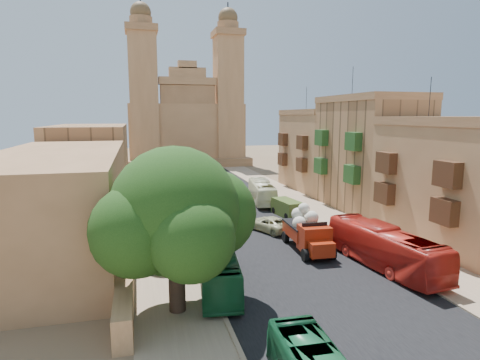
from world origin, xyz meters
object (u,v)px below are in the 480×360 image
bus_cream_east (262,192)px  car_blue_b (191,170)px  car_blue_a (206,224)px  pedestrian_a (426,250)px  car_white_b (214,183)px  pedestrian_c (365,236)px  church (185,124)px  car_dkblue (182,187)px  street_tree_c (149,175)px  street_tree_d (147,165)px  street_tree_a (160,226)px  car_white_a (229,203)px  olive_pickup (287,208)px  bus_green_north (217,265)px  red_truck (308,231)px  street_tree_b (153,190)px  ficus_tree (177,215)px  car_cream (269,224)px  bus_red_east (384,247)px

bus_cream_east → car_blue_b: bearing=-70.4°
bus_cream_east → car_blue_a: bearing=59.1°
pedestrian_a → car_white_b: bearing=-51.5°
car_blue_a → pedestrian_c: size_ratio=2.04×
church → car_dkblue: (-5.00, -36.05, -8.94)m
street_tree_c → street_tree_d: (0.00, 12.00, 0.06)m
street_tree_a → pedestrian_a: (20.61, -4.40, -2.17)m
bus_cream_east → car_white_a: bearing=34.5°
street_tree_d → car_blue_a: (5.00, -27.88, -2.84)m
olive_pickup → street_tree_c: bearing=140.6°
street_tree_c → bus_green_north: bearing=-83.1°
red_truck → car_dkblue: size_ratio=1.73×
street_tree_b → street_tree_c: 12.00m
street_tree_d → red_truck: street_tree_d is taller
ficus_tree → street_tree_c: ficus_tree is taller
ficus_tree → car_cream: bearing=54.2°
bus_cream_east → car_dkblue: (-9.38, 11.22, -0.85)m
bus_cream_east → pedestrian_c: bearing=107.9°
car_white_b → pedestrian_a: pedestrian_a is taller
street_tree_c → car_cream: size_ratio=0.99×
street_tree_d → bus_green_north: bearing=-85.1°
car_blue_a → car_blue_b: size_ratio=0.97×
car_blue_a → car_dkblue: car_blue_a is taller
pedestrian_c → car_blue_b: bearing=-164.5°
car_white_b → street_tree_a: bearing=75.2°
street_tree_a → pedestrian_a: 21.18m
church → olive_pickup: church is taller
car_blue_a → bus_green_north: bearing=-88.1°
bus_green_north → bus_cream_east: (10.88, 24.39, 0.03)m
ficus_tree → pedestrian_a: bearing=10.2°
street_tree_a → red_truck: street_tree_a is taller
bus_red_east → car_cream: 12.63m
street_tree_a → car_blue_b: size_ratio=1.08×
car_white_b → street_tree_b: bearing=66.2°
bus_cream_east → bus_green_north: bearing=74.9°
ficus_tree → street_tree_b: 20.11m
red_truck → bus_red_east: (3.97, -5.02, -0.15)m
street_tree_b → church: bearing=79.6°
car_white_a → car_cream: car_cream is taller
street_tree_c → car_white_b: size_ratio=1.56×
bus_red_east → car_white_a: bearing=-78.6°
car_blue_b → car_blue_a: bearing=-112.5°
church → car_cream: (1.00, -60.20, -8.79)m
red_truck → car_blue_a: size_ratio=1.70×
street_tree_c → bus_cream_east: 15.25m
car_dkblue → car_blue_b: car_blue_b is taller
pedestrian_a → olive_pickup: bearing=-47.4°
street_tree_c → pedestrian_c: size_ratio=2.63×
car_blue_b → car_dkblue: bearing=-119.2°
street_tree_a → olive_pickup: (14.99, 11.69, -2.08)m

